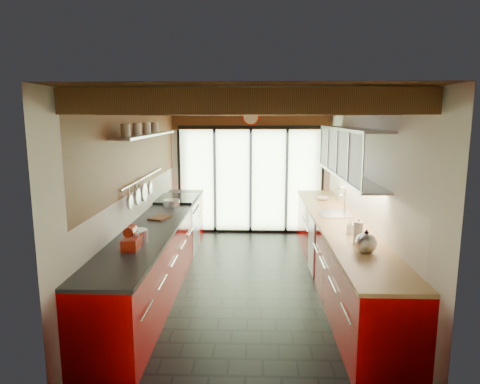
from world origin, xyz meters
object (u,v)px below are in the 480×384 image
(soap_bottle, at_px, (351,227))
(kettle, at_px, (366,242))
(stand_mixer, at_px, (132,239))
(bowl, at_px, (323,199))
(paper_towel, at_px, (358,233))

(soap_bottle, bearing_deg, kettle, -90.00)
(kettle, bearing_deg, stand_mixer, 178.74)
(soap_bottle, relative_size, bowl, 0.88)
(kettle, xyz_separation_m, soap_bottle, (0.00, 0.74, -0.03))
(stand_mixer, bearing_deg, soap_bottle, 15.04)
(stand_mixer, xyz_separation_m, kettle, (2.54, -0.06, 0.01))
(stand_mixer, distance_m, bowl, 3.83)
(stand_mixer, distance_m, paper_towel, 2.56)
(stand_mixer, xyz_separation_m, bowl, (2.54, 2.86, -0.08))
(kettle, xyz_separation_m, paper_towel, (0.00, 0.35, 0.00))
(stand_mixer, height_order, paper_towel, paper_towel)
(stand_mixer, xyz_separation_m, paper_towel, (2.54, 0.30, 0.02))
(paper_towel, height_order, bowl, paper_towel)
(stand_mixer, distance_m, soap_bottle, 2.63)
(soap_bottle, distance_m, bowl, 2.18)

